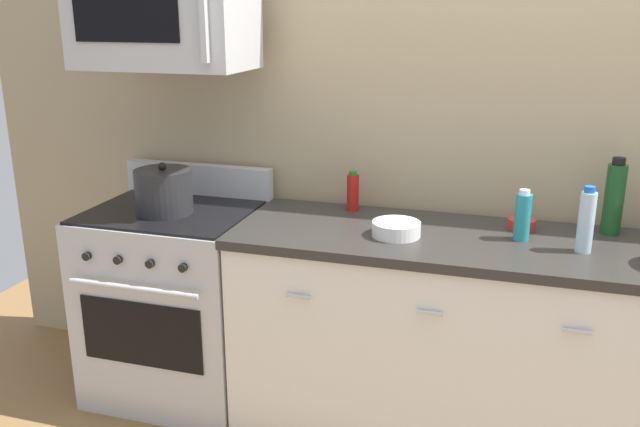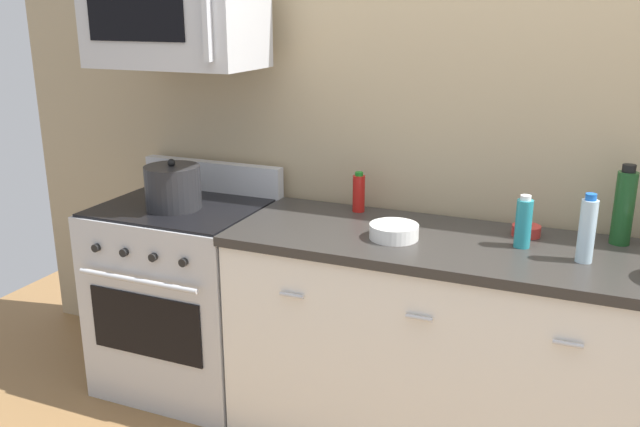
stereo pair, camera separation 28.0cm
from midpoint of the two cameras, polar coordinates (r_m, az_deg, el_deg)
The scene contains 11 objects.
back_wall at distance 3.02m, azimuth 19.99°, elevation 7.35°, with size 5.32×0.10×2.70m, color tan.
counter_unit at distance 2.90m, azimuth 17.67°, elevation -11.44°, with size 2.23×0.66×0.92m.
range_oven at distance 3.33m, azimuth -8.88°, elevation -6.83°, with size 0.76×0.69×1.07m.
microwave at distance 3.09m, azimuth -9.54°, elevation 15.81°, with size 0.74×0.44×0.40m.
bottle_water_clear at distance 2.65m, azimuth 24.55°, elevation -1.32°, with size 0.06×0.06×0.26m.
bottle_hot_sauce_red at distance 3.04m, azimuth 5.94°, elevation 1.72°, with size 0.06×0.06×0.18m.
bottle_dish_soap at distance 2.72m, azimuth 19.71°, elevation -0.78°, with size 0.06×0.06×0.21m.
bottle_wine_green at distance 2.90m, azimuth 26.92°, elevation 0.47°, with size 0.08×0.08×0.32m.
bowl_white_ceramic at distance 2.71m, azimuth 9.24°, elevation -1.50°, with size 0.20×0.20×0.06m.
bowl_red_small at distance 2.88m, azimuth 19.77°, elevation -1.39°, with size 0.11×0.11×0.04m.
stockpot at distance 3.10m, azimuth -9.85°, elevation 2.17°, with size 0.25×0.25×0.23m.
Camera 2 is at (0.28, -2.52, 1.81)m, focal length 37.78 mm.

